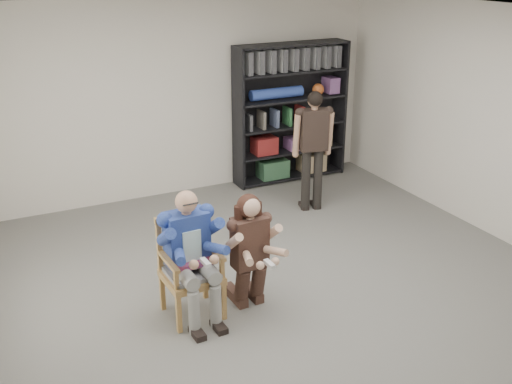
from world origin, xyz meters
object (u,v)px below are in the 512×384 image
armchair (191,269)px  standing_man (313,152)px  seated_man (191,255)px  bookshelf (291,113)px  kneeling_woman (251,253)px

armchair → standing_man: standing_man is taller
seated_man → standing_man: size_ratio=0.79×
bookshelf → standing_man: (-0.34, -1.23, -0.22)m
armchair → bookshelf: (2.73, 2.97, 0.55)m
kneeling_woman → bookshelf: (2.15, 3.09, 0.45)m
armchair → seated_man: bearing=-92.3°
kneeling_woman → standing_man: 2.61m
seated_man → armchair: bearing=87.7°
standing_man → armchair: bearing=-130.8°
armchair → kneeling_woman: (0.58, -0.12, 0.10)m
seated_man → standing_man: 2.97m
standing_man → seated_man: bearing=-130.8°
seated_man → bookshelf: size_ratio=0.62×
kneeling_woman → seated_man: bearing=166.0°
kneeling_woman → standing_man: bearing=43.4°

